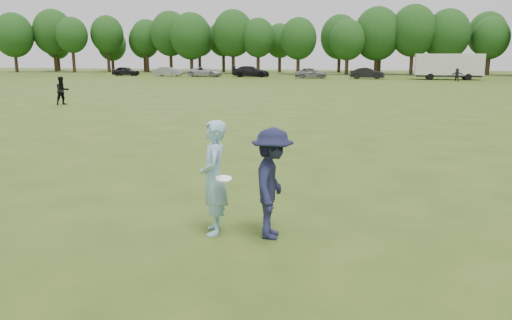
% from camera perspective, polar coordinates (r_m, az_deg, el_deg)
% --- Properties ---
extents(ground, '(200.00, 200.00, 0.00)m').
position_cam_1_polar(ground, '(8.64, -3.10, -8.48)').
color(ground, '#314D15').
rests_on(ground, ground).
extents(thrower, '(0.66, 0.82, 1.95)m').
position_cam_1_polar(thrower, '(8.46, -4.85, -2.04)').
color(thrower, '#93C4E3').
rests_on(thrower, ground).
extents(defender, '(0.76, 1.24, 1.86)m').
position_cam_1_polar(defender, '(8.25, 1.87, -2.70)').
color(defender, '#1B1D3C').
rests_on(defender, ground).
extents(player_far_a, '(1.02, 1.07, 1.73)m').
position_cam_1_polar(player_far_a, '(33.22, -21.27, 7.39)').
color(player_far_a, black).
rests_on(player_far_a, ground).
extents(player_far_d, '(1.49, 0.76, 1.53)m').
position_cam_1_polar(player_far_d, '(63.71, 22.00, 9.02)').
color(player_far_d, black).
rests_on(player_far_d, ground).
extents(car_a, '(4.11, 1.89, 1.36)m').
position_cam_1_polar(car_a, '(77.98, -14.66, 9.80)').
color(car_a, black).
rests_on(car_a, ground).
extents(car_b, '(4.12, 1.45, 1.36)m').
position_cam_1_polar(car_b, '(74.81, -10.01, 9.92)').
color(car_b, gray).
rests_on(car_b, ground).
extents(car_c, '(5.09, 2.66, 1.37)m').
position_cam_1_polar(car_c, '(72.37, -5.83, 9.98)').
color(car_c, '#B5B4B9').
rests_on(car_c, ground).
extents(car_d, '(5.39, 2.53, 1.52)m').
position_cam_1_polar(car_d, '(71.14, -0.60, 10.07)').
color(car_d, black).
rests_on(car_d, ground).
extents(car_e, '(4.25, 1.79, 1.43)m').
position_cam_1_polar(car_e, '(67.43, 6.30, 9.87)').
color(car_e, slate).
rests_on(car_e, ground).
extents(car_f, '(4.47, 1.99, 1.43)m').
position_cam_1_polar(car_f, '(66.99, 12.62, 9.64)').
color(car_f, black).
rests_on(car_f, ground).
extents(disc_in_play, '(0.29, 0.29, 0.08)m').
position_cam_1_polar(disc_in_play, '(8.10, -3.71, -2.15)').
color(disc_in_play, white).
rests_on(disc_in_play, ground).
extents(cargo_trailer, '(9.00, 2.75, 3.20)m').
position_cam_1_polar(cargo_trailer, '(67.60, 21.14, 10.06)').
color(cargo_trailer, white).
rests_on(cargo_trailer, ground).
extents(treeline, '(130.35, 18.39, 11.74)m').
position_cam_1_polar(treeline, '(84.75, 13.66, 13.76)').
color(treeline, '#332114').
rests_on(treeline, ground).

